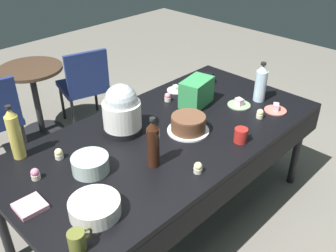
% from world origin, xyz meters
% --- Properties ---
extents(ground, '(9.00, 9.00, 0.00)m').
position_xyz_m(ground, '(0.00, 0.00, 0.00)').
color(ground, slate).
extents(potluck_table, '(2.20, 1.10, 0.75)m').
position_xyz_m(potluck_table, '(0.00, 0.00, 0.69)').
color(potluck_table, black).
rests_on(potluck_table, ground).
extents(frosted_layer_cake, '(0.28, 0.28, 0.12)m').
position_xyz_m(frosted_layer_cake, '(0.10, -0.09, 0.81)').
color(frosted_layer_cake, silver).
rests_on(frosted_layer_cake, potluck_table).
extents(slow_cooker, '(0.26, 0.26, 0.34)m').
position_xyz_m(slow_cooker, '(-0.20, 0.22, 0.91)').
color(slow_cooker, black).
rests_on(slow_cooker, potluck_table).
extents(glass_salad_bowl, '(0.21, 0.21, 0.10)m').
position_xyz_m(glass_salad_bowl, '(-0.60, 0.03, 0.80)').
color(glass_salad_bowl, '#B2C6BC').
rests_on(glass_salad_bowl, potluck_table).
extents(ceramic_snack_bowl, '(0.25, 0.25, 0.08)m').
position_xyz_m(ceramic_snack_bowl, '(-0.78, -0.27, 0.79)').
color(ceramic_snack_bowl, silver).
rests_on(ceramic_snack_bowl, potluck_table).
extents(dessert_plate_sage, '(0.17, 0.17, 0.06)m').
position_xyz_m(dessert_plate_sage, '(0.64, -0.12, 0.76)').
color(dessert_plate_sage, '#8CA87F').
rests_on(dessert_plate_sage, potluck_table).
extents(dessert_plate_coral, '(0.16, 0.16, 0.06)m').
position_xyz_m(dessert_plate_coral, '(0.76, -0.36, 0.76)').
color(dessert_plate_coral, '#E07266').
rests_on(dessert_plate_coral, potluck_table).
extents(dessert_plate_white, '(0.15, 0.15, 0.04)m').
position_xyz_m(dessert_plate_white, '(0.50, 0.39, 0.76)').
color(dessert_plate_white, white).
rests_on(dessert_plate_white, potluck_table).
extents(cupcake_cocoa, '(0.05, 0.05, 0.07)m').
position_xyz_m(cupcake_cocoa, '(0.32, 0.32, 0.78)').
color(cupcake_cocoa, beige).
rests_on(cupcake_cocoa, potluck_table).
extents(cupcake_mint, '(0.05, 0.05, 0.07)m').
position_xyz_m(cupcake_mint, '(-0.18, -0.42, 0.78)').
color(cupcake_mint, beige).
rests_on(cupcake_mint, potluck_table).
extents(cupcake_lemon, '(0.05, 0.05, 0.07)m').
position_xyz_m(cupcake_lemon, '(-0.85, 0.19, 0.78)').
color(cupcake_lemon, beige).
rests_on(cupcake_lemon, potluck_table).
extents(cupcake_berry, '(0.05, 0.05, 0.07)m').
position_xyz_m(cupcake_berry, '(-0.66, 0.26, 0.78)').
color(cupcake_berry, beige).
rests_on(cupcake_berry, potluck_table).
extents(cupcake_vanilla, '(0.05, 0.05, 0.07)m').
position_xyz_m(cupcake_vanilla, '(0.59, -0.33, 0.78)').
color(cupcake_vanilla, beige).
rests_on(cupcake_vanilla, potluck_table).
extents(soda_bottle_cola, '(0.07, 0.07, 0.31)m').
position_xyz_m(soda_bottle_cola, '(-0.31, -0.18, 0.90)').
color(soda_bottle_cola, '#33190F').
rests_on(soda_bottle_cola, potluck_table).
extents(soda_bottle_ginger_ale, '(0.08, 0.08, 0.35)m').
position_xyz_m(soda_bottle_ginger_ale, '(-0.81, 0.45, 0.91)').
color(soda_bottle_ginger_ale, gold).
rests_on(soda_bottle_ginger_ale, potluck_table).
extents(soda_bottle_water, '(0.09, 0.09, 0.31)m').
position_xyz_m(soda_bottle_water, '(0.82, -0.17, 0.89)').
color(soda_bottle_water, silver).
rests_on(soda_bottle_water, potluck_table).
extents(coffee_mug_black, '(0.12, 0.08, 0.09)m').
position_xyz_m(coffee_mug_black, '(0.78, 0.30, 0.80)').
color(coffee_mug_black, black).
rests_on(coffee_mug_black, potluck_table).
extents(coffee_mug_olive, '(0.12, 0.08, 0.10)m').
position_xyz_m(coffee_mug_olive, '(-0.96, -0.39, 0.80)').
color(coffee_mug_olive, olive).
rests_on(coffee_mug_olive, potluck_table).
extents(coffee_mug_red, '(0.13, 0.08, 0.09)m').
position_xyz_m(coffee_mug_red, '(0.25, -0.41, 0.80)').
color(coffee_mug_red, '#B2231E').
rests_on(coffee_mug_red, potluck_table).
extents(soda_carton, '(0.29, 0.21, 0.20)m').
position_xyz_m(soda_carton, '(0.43, 0.13, 0.85)').
color(soda_carton, '#338C4C').
rests_on(soda_carton, potluck_table).
extents(paper_napkin_stack, '(0.15, 0.15, 0.02)m').
position_xyz_m(paper_napkin_stack, '(-0.99, -0.00, 0.76)').
color(paper_napkin_stack, pink).
rests_on(paper_napkin_stack, potluck_table).
extents(maroon_chair_right, '(0.54, 0.54, 0.85)m').
position_xyz_m(maroon_chair_right, '(0.38, 1.54, 0.49)').
color(maroon_chair_right, navy).
rests_on(maroon_chair_right, ground).
extents(round_cafe_table, '(0.60, 0.60, 0.72)m').
position_xyz_m(round_cafe_table, '(-0.05, 1.76, 0.50)').
color(round_cafe_table, '#473323').
rests_on(round_cafe_table, ground).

